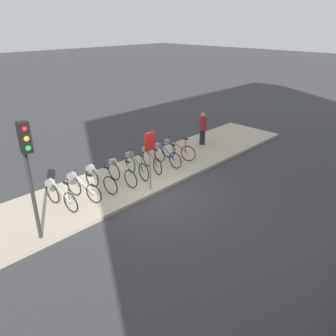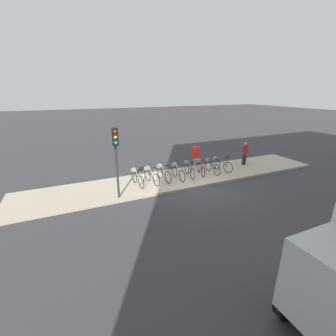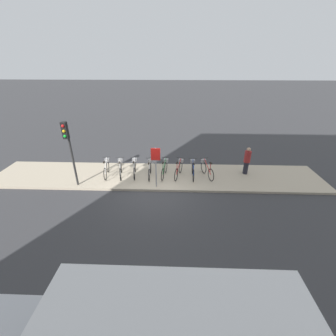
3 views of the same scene
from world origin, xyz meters
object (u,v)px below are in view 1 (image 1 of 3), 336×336
object	(u,v)px
parked_bicycle_4	(136,165)
sign_post	(150,151)
parked_bicycle_1	(81,186)
parked_bicycle_0	(59,194)
parked_bicycle_5	(151,159)
parked_bicycle_7	(176,149)
parked_bicycle_6	(165,154)
parked_bicycle_3	(120,172)
pedestrian	(203,128)
parked_bicycle_2	(99,178)
traffic_light	(28,158)

from	to	relation	value
parked_bicycle_4	sign_post	bearing A→B (deg)	-106.31
parked_bicycle_1	parked_bicycle_4	world-z (taller)	same
parked_bicycle_0	parked_bicycle_1	xyz separation A→B (m)	(0.77, -0.03, 0.00)
parked_bicycle_4	parked_bicycle_5	xyz separation A→B (m)	(0.77, 0.00, 0.00)
parked_bicycle_0	parked_bicycle_7	bearing A→B (deg)	0.81
parked_bicycle_1	parked_bicycle_6	size ratio (longest dim) A/B	0.99
parked_bicycle_1	parked_bicycle_7	size ratio (longest dim) A/B	1.03
parked_bicycle_3	pedestrian	xyz separation A→B (m)	(5.22, 0.48, 0.36)
parked_bicycle_7	parked_bicycle_5	bearing A→B (deg)	-178.86
parked_bicycle_6	sign_post	distance (m)	2.39
parked_bicycle_0	sign_post	xyz separation A→B (m)	(2.79, -1.16, 0.97)
parked_bicycle_3	parked_bicycle_6	size ratio (longest dim) A/B	1.00
parked_bicycle_5	parked_bicycle_6	world-z (taller)	same
parked_bicycle_0	parked_bicycle_2	distance (m)	1.51
pedestrian	sign_post	distance (m)	5.08
parked_bicycle_0	parked_bicycle_7	size ratio (longest dim) A/B	1.04
traffic_light	parked_bicycle_5	bearing A→B (deg)	13.82
pedestrian	sign_post	xyz separation A→B (m)	(-4.78, -1.59, 0.61)
parked_bicycle_7	sign_post	xyz separation A→B (m)	(-2.60, -1.23, 0.97)
parked_bicycle_7	parked_bicycle_1	bearing A→B (deg)	-178.66
parked_bicycle_1	parked_bicycle_6	bearing A→B (deg)	0.22
parked_bicycle_4	traffic_light	distance (m)	4.90
pedestrian	sign_post	size ratio (longest dim) A/B	0.74
parked_bicycle_3	traffic_light	world-z (taller)	traffic_light
parked_bicycle_5	pedestrian	world-z (taller)	pedestrian
parked_bicycle_1	parked_bicycle_2	size ratio (longest dim) A/B	0.99
parked_bicycle_0	parked_bicycle_6	distance (m)	4.65
parked_bicycle_1	traffic_light	world-z (taller)	traffic_light
sign_post	parked_bicycle_0	bearing A→B (deg)	157.47
parked_bicycle_3	sign_post	distance (m)	1.54
pedestrian	sign_post	world-z (taller)	sign_post
parked_bicycle_0	parked_bicycle_5	world-z (taller)	same
parked_bicycle_4	sign_post	size ratio (longest dim) A/B	0.76
parked_bicycle_0	parked_bicycle_7	world-z (taller)	same
parked_bicycle_0	parked_bicycle_2	size ratio (longest dim) A/B	1.00
parked_bicycle_2	parked_bicycle_3	xyz separation A→B (m)	(0.84, -0.10, 0.00)
parked_bicycle_5	traffic_light	size ratio (longest dim) A/B	0.47
parked_bicycle_1	parked_bicycle_3	xyz separation A→B (m)	(1.58, -0.01, 0.00)
parked_bicycle_5	parked_bicycle_6	size ratio (longest dim) A/B	0.97
parked_bicycle_4	parked_bicycle_7	world-z (taller)	same
parked_bicycle_1	parked_bicycle_5	size ratio (longest dim) A/B	1.02
parked_bicycle_6	pedestrian	size ratio (longest dim) A/B	1.03
parked_bicycle_3	parked_bicycle_5	xyz separation A→B (m)	(1.56, 0.09, 0.00)
parked_bicycle_2	traffic_light	xyz separation A→B (m)	(-2.71, -1.27, 1.91)
parked_bicycle_5	parked_bicycle_4	bearing A→B (deg)	-179.93
pedestrian	parked_bicycle_0	bearing A→B (deg)	-176.74
parked_bicycle_3	traffic_light	size ratio (longest dim) A/B	0.48
parked_bicycle_0	pedestrian	xyz separation A→B (m)	(7.57, 0.43, 0.36)
pedestrian	traffic_light	world-z (taller)	traffic_light
parked_bicycle_5	pedestrian	xyz separation A→B (m)	(3.66, 0.39, 0.36)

